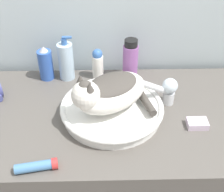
# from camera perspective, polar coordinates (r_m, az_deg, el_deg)

# --- Properties ---
(vanity_counter) EXTENTS (1.19, 0.61, 0.87)m
(vanity_counter) POSITION_cam_1_polar(r_m,az_deg,el_deg) (1.49, -0.63, -15.99)
(vanity_counter) COLOR #56514C
(vanity_counter) RESTS_ON ground_plane
(sink_basin) EXTENTS (0.38, 0.38, 0.05)m
(sink_basin) POSITION_cam_1_polar(r_m,az_deg,el_deg) (1.15, -0.02, -2.41)
(sink_basin) COLOR white
(sink_basin) RESTS_ON vanity_counter
(cat) EXTENTS (0.32, 0.30, 0.16)m
(cat) POSITION_cam_1_polar(r_m,az_deg,el_deg) (1.09, -0.60, 0.85)
(cat) COLOR silver
(cat) RESTS_ON sink_basin
(faucet) EXTENTS (0.16, 0.08, 0.14)m
(faucet) POSITION_cam_1_polar(r_m,az_deg,el_deg) (1.20, 9.91, 1.24)
(faucet) COLOR silver
(faucet) RESTS_ON vanity_counter
(spray_bottle_trigger) EXTENTS (0.06, 0.06, 0.15)m
(spray_bottle_trigger) POSITION_cam_1_polar(r_m,az_deg,el_deg) (1.36, -12.04, 5.74)
(spray_bottle_trigger) COLOR #335BB7
(spray_bottle_trigger) RESTS_ON vanity_counter
(deodorant_stick) EXTENTS (0.05, 0.05, 0.14)m
(deodorant_stick) POSITION_cam_1_polar(r_m,az_deg,el_deg) (1.33, -2.64, 5.91)
(deodorant_stick) COLOR white
(deodorant_stick) RESTS_ON vanity_counter
(soap_pump_bottle) EXTENTS (0.06, 0.06, 0.20)m
(soap_pump_bottle) POSITION_cam_1_polar(r_m,az_deg,el_deg) (1.33, -8.41, 6.35)
(soap_pump_bottle) COLOR silver
(soap_pump_bottle) RESTS_ON vanity_counter
(mouthwash_bottle) EXTENTS (0.06, 0.06, 0.18)m
(mouthwash_bottle) POSITION_cam_1_polar(r_m,az_deg,el_deg) (1.33, 3.38, 6.64)
(mouthwash_bottle) COLOR #93569E
(mouthwash_bottle) RESTS_ON vanity_counter
(cream_tube) EXTENTS (0.13, 0.06, 0.04)m
(cream_tube) POSITION_cam_1_polar(r_m,az_deg,el_deg) (1.00, -13.53, -12.37)
(cream_tube) COLOR #4C7FB2
(cream_tube) RESTS_ON vanity_counter
(soap_bar) EXTENTS (0.07, 0.05, 0.02)m
(soap_bar) POSITION_cam_1_polar(r_m,az_deg,el_deg) (1.15, 15.34, -4.88)
(soap_bar) COLOR silver
(soap_bar) RESTS_ON vanity_counter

